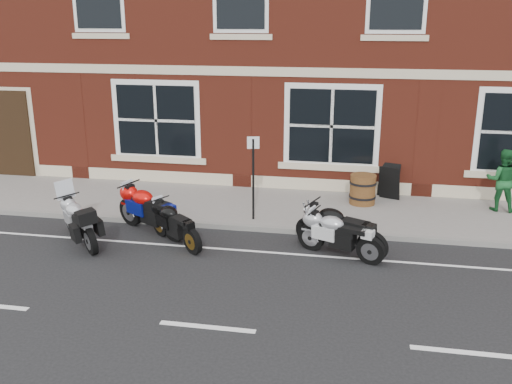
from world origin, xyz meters
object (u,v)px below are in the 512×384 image
(moto_sport_red, at_px, (151,209))
(barrel_planter, at_px, (363,189))
(moto_touring_silver, at_px, (80,220))
(moto_sport_silver, at_px, (339,233))
(parking_sign, at_px, (253,172))
(pedestrian_right, at_px, (502,180))
(moto_sport_black, at_px, (176,223))
(moto_naked_black, at_px, (339,227))
(a_board_sign, at_px, (389,181))

(moto_sport_red, xyz_separation_m, barrel_planter, (4.81, 2.68, -0.07))
(moto_touring_silver, distance_m, barrel_planter, 7.09)
(moto_touring_silver, relative_size, barrel_planter, 1.99)
(moto_sport_silver, xyz_separation_m, parking_sign, (-2.13, 1.59, 0.79))
(moto_touring_silver, bearing_deg, pedestrian_right, -22.58)
(moto_sport_red, relative_size, parking_sign, 0.99)
(moto_sport_red, height_order, moto_sport_black, moto_sport_red)
(moto_touring_silver, distance_m, moto_naked_black, 5.67)
(barrel_planter, relative_size, parking_sign, 0.38)
(moto_naked_black, xyz_separation_m, barrel_planter, (0.47, 3.05, -0.05))
(parking_sign, bearing_deg, moto_touring_silver, -164.48)
(moto_sport_black, bearing_deg, moto_naked_black, -46.31)
(moto_sport_black, height_order, pedestrian_right, pedestrian_right)
(moto_touring_silver, xyz_separation_m, barrel_planter, (6.12, 3.58, -0.03))
(pedestrian_right, distance_m, barrel_planter, 3.44)
(moto_touring_silver, height_order, barrel_planter, moto_touring_silver)
(moto_naked_black, distance_m, a_board_sign, 3.86)
(moto_touring_silver, distance_m, parking_sign, 4.07)
(moto_sport_silver, bearing_deg, barrel_planter, 14.96)
(moto_sport_black, distance_m, moto_sport_silver, 3.57)
(moto_sport_red, height_order, a_board_sign, a_board_sign)
(barrel_planter, bearing_deg, moto_sport_silver, -97.88)
(moto_sport_silver, relative_size, a_board_sign, 2.02)
(moto_sport_red, height_order, moto_sport_silver, moto_sport_red)
(moto_sport_red, distance_m, pedestrian_right, 8.69)
(moto_sport_silver, relative_size, parking_sign, 0.91)
(moto_sport_silver, bearing_deg, moto_touring_silver, 115.77)
(moto_touring_silver, xyz_separation_m, moto_sport_silver, (5.66, 0.29, -0.03))
(moto_naked_black, height_order, barrel_planter, moto_naked_black)
(moto_sport_black, bearing_deg, barrel_planter, -10.58)
(moto_touring_silver, bearing_deg, moto_naked_black, -38.39)
(moto_sport_red, relative_size, pedestrian_right, 1.27)
(pedestrian_right, relative_size, parking_sign, 0.78)
(moto_sport_red, relative_size, a_board_sign, 2.18)
(moto_touring_silver, bearing_deg, barrel_planter, -13.36)
(moto_sport_red, xyz_separation_m, a_board_sign, (5.50, 3.31, 0.00))
(moto_sport_black, bearing_deg, pedestrian_right, -25.27)
(moto_sport_red, relative_size, moto_sport_silver, 1.08)
(moto_naked_black, bearing_deg, moto_touring_silver, 121.63)
(moto_sport_silver, height_order, pedestrian_right, pedestrian_right)
(barrel_planter, bearing_deg, a_board_sign, 42.21)
(moto_naked_black, distance_m, barrel_planter, 3.09)
(moto_sport_red, distance_m, parking_sign, 2.54)
(barrel_planter, bearing_deg, moto_sport_red, -150.88)
(moto_sport_silver, bearing_deg, a_board_sign, 6.50)
(moto_sport_silver, bearing_deg, moto_sport_black, 112.35)
(moto_sport_silver, bearing_deg, moto_naked_black, 25.90)
(moto_naked_black, bearing_deg, moto_sport_red, 111.43)
(moto_touring_silver, relative_size, parking_sign, 0.76)
(moto_sport_red, relative_size, moto_naked_black, 1.01)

